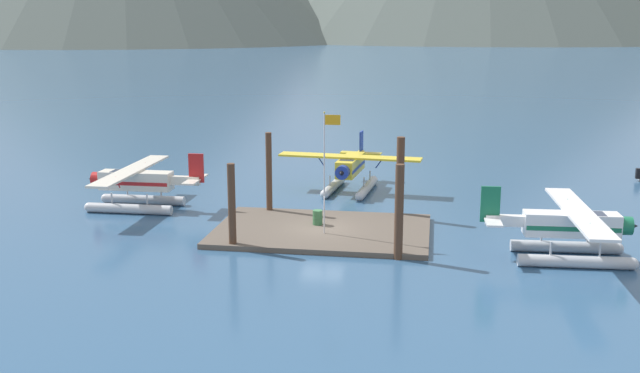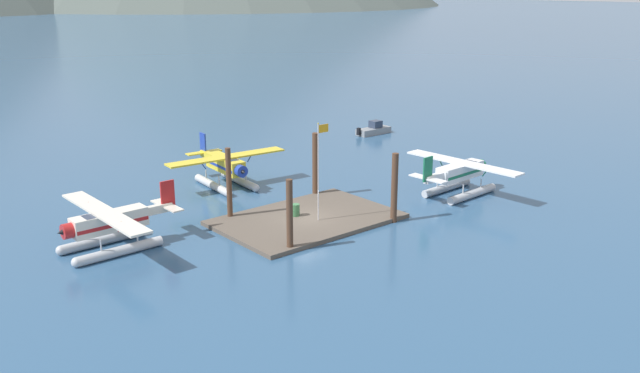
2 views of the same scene
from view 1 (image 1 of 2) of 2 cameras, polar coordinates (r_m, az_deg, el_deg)
The scene contains 11 objects.
ground_plane at distance 42.95m, azimuth 0.17°, elevation -3.67°, with size 1200.00×1200.00×0.00m, color #2D5175.
dock_platform at distance 42.91m, azimuth 0.17°, elevation -3.48°, with size 12.49×8.39×0.30m, color brown.
piling_near_left at distance 39.73m, azimuth -6.91°, elevation -1.57°, with size 0.42×0.42×4.75m, color #4C3323.
piling_near_right at distance 37.89m, azimuth 6.19°, elevation -2.02°, with size 0.46×0.46×5.05m, color #4C3323.
piling_far_left at distance 46.65m, azimuth -4.01°, elevation 0.99°, with size 0.39×0.39×5.33m, color #4C3323.
piling_far_right at distance 45.94m, azimuth 6.28°, elevation 0.67°, with size 0.50×0.50×5.18m, color #4C3323.
flagpole at distance 40.89m, azimuth 0.49°, elevation 2.10°, with size 0.95×0.10×6.99m.
fuel_drum at distance 43.54m, azimuth -0.19°, elevation -2.43°, with size 0.62×0.62×0.88m.
seaplane_cream_port_fwd at distance 49.62m, azimuth -14.20°, elevation 0.06°, with size 7.98×10.41×3.84m.
seaplane_yellow_bow_centre at distance 53.25m, azimuth 2.38°, elevation 1.29°, with size 10.48×7.97×3.84m.
seaplane_white_stbd_aft at distance 39.93m, azimuth 19.06°, elevation -3.30°, with size 7.98×10.46×3.84m.
Camera 1 is at (6.36, -40.72, 12.11)m, focal length 40.94 mm.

